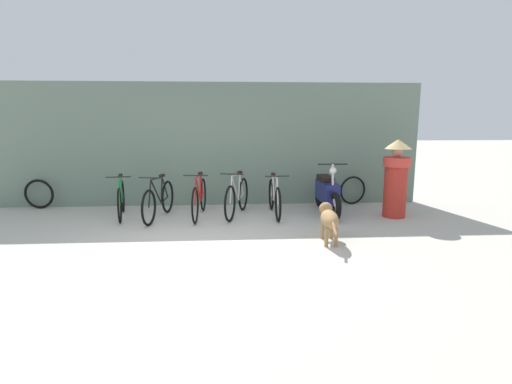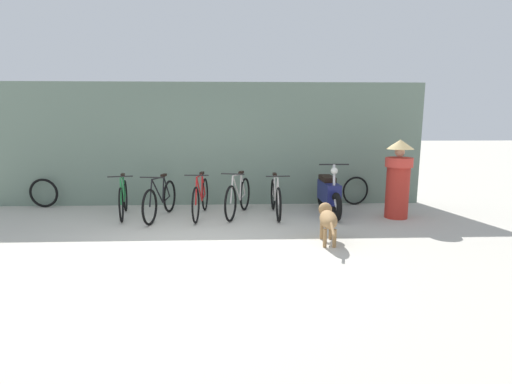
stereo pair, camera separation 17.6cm
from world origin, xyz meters
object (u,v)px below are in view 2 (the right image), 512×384
Objects in this scene: spare_tire_right at (355,191)px; person_in_robes at (398,177)px; bicycle_1 at (160,200)px; spare_tire_left at (44,193)px; bicycle_0 at (123,199)px; stray_dog at (328,218)px; bicycle_2 at (201,198)px; bicycle_4 at (276,198)px; motorcycle at (329,193)px; bicycle_3 at (238,197)px.

person_in_robes is at bearing -69.23° from spare_tire_right.
bicycle_1 reaches higher than spare_tire_left.
person_in_robes reaches higher than bicycle_0.
spare_tire_right is at bearing -19.42° from stray_dog.
bicycle_2 is 3.54m from spare_tire_right.
bicycle_4 is 2.12m from spare_tire_right.
bicycle_4 is at bearing 14.39° from person_in_robes.
bicycle_2 is at bearing -164.23° from spare_tire_right.
bicycle_0 is 4.15m from motorcycle.
stray_dog is (2.17, -1.78, 0.01)m from bicycle_2.
bicycle_2 is 1.15× the size of person_in_robes.
motorcycle reaches higher than spare_tire_left.
bicycle_3 is 0.92× the size of motorcycle.
bicycle_1 is at bearing -21.38° from spare_tire_left.
stray_dog is (3.72, -1.85, 0.02)m from bicycle_0.
stray_dog is at bearing -114.28° from spare_tire_right.
bicycle_3 reaches higher than spare_tire_left.
bicycle_2 is at bearing -88.62° from motorcycle.
bicycle_3 is 0.76m from bicycle_4.
bicycle_3 is 1.07× the size of person_in_robes.
bicycle_2 is (1.55, -0.06, 0.01)m from bicycle_0.
spare_tire_left is at bearing -85.76° from bicycle_3.
bicycle_1 is 2.29m from bicycle_4.
stray_dog is 1.80× the size of spare_tire_left.
bicycle_1 is 0.96× the size of bicycle_2.
spare_tire_left is at bearing 69.15° from stray_dog.
bicycle_1 reaches higher than bicycle_0.
stray_dog is at bearing 70.48° from bicycle_1.
person_in_robes reaches higher than bicycle_3.
stray_dog is at bearing 54.72° from bicycle_2.
bicycle_2 is at bearing 17.49° from person_in_robes.
bicycle_3 reaches higher than bicycle_1.
bicycle_3 reaches higher than spare_tire_right.
bicycle_0 is 2.47× the size of spare_tire_right.
bicycle_4 reaches higher than spare_tire_left.
person_in_robes is at bearing 81.91° from bicycle_4.
bicycle_2 is 0.75m from bicycle_3.
bicycle_0 reaches higher than stray_dog.
bicycle_3 reaches higher than bicycle_2.
bicycle_2 is 3.67m from spare_tire_left.
stray_dog is 6.33m from spare_tire_left.
spare_tire_left is (-3.54, 0.96, -0.05)m from bicycle_2.
motorcycle is (2.60, 0.11, 0.05)m from bicycle_2.
bicycle_2 reaches higher than bicycle_4.
bicycle_1 is at bearing 65.36° from stray_dog.
bicycle_0 is at bearing -24.36° from spare_tire_left.
spare_tire_left is at bearing 180.00° from spare_tire_right.
bicycle_3 is at bearing -89.03° from motorcycle.
bicycle_2 is 2.81m from stray_dog.
bicycle_4 is 1.46× the size of stray_dog.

